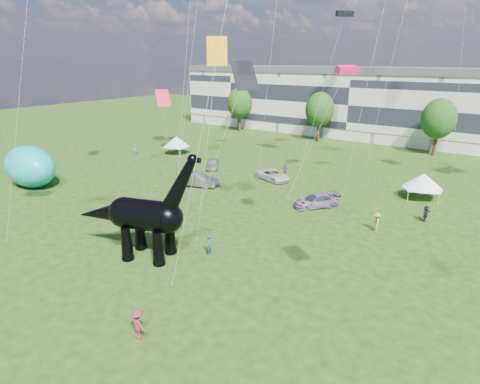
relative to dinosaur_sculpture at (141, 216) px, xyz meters
The scene contains 14 objects.
ground 5.42m from the dinosaur_sculpture, 44.96° to the right, with size 220.00×220.00×0.00m, color #16330C.
terrace_row 59.23m from the dinosaur_sculpture, 94.81° to the left, with size 78.00×11.00×12.00m, color beige.
tree_far_left 56.85m from the dinosaur_sculpture, 118.35° to the left, with size 5.20×5.20×9.44m.
tree_mid_left 50.85m from the dinosaur_sculpture, 100.17° to the left, with size 5.20×5.20×9.44m.
tree_mid_right 51.26m from the dinosaur_sculpture, 77.54° to the left, with size 5.20×5.20×9.44m.
dinosaur_sculpture is the anchor object (origin of this frame).
car_silver 26.51m from the dinosaur_sculpture, 117.97° to the left, with size 1.67×4.15×1.41m, color silver.
car_grey 18.20m from the dinosaur_sculpture, 118.32° to the left, with size 1.72×4.93×1.62m, color slate.
car_white 23.60m from the dinosaur_sculpture, 96.14° to the left, with size 2.22×4.81×1.34m, color silver.
car_dark 18.92m from the dinosaur_sculpture, 70.76° to the left, with size 1.94×4.77×1.38m, color #595960.
gazebo_near 30.50m from the dinosaur_sculpture, 61.92° to the left, with size 5.25×5.25×2.87m.
gazebo_left 35.21m from the dinosaur_sculpture, 130.25° to the left, with size 4.76×4.76×2.83m.
inflatable_teal 25.06m from the dinosaur_sculpture, behind, with size 7.88×4.92×4.92m, color #0EA9A8.
visitors 13.83m from the dinosaur_sculpture, 75.46° to the left, with size 54.98×36.43×1.83m.
Camera 1 is at (19.54, -15.42, 14.68)m, focal length 30.00 mm.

